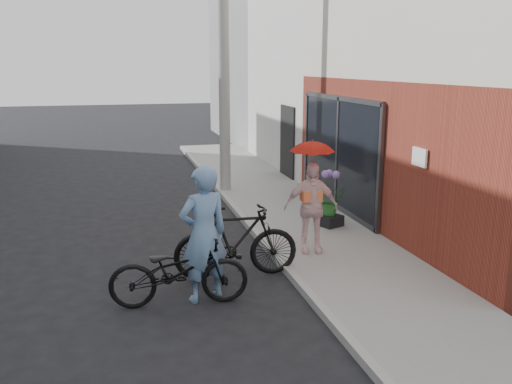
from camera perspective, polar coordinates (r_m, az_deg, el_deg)
name	(u,v)px	position (r m, az deg, el deg)	size (l,w,h in m)	color
ground	(234,286)	(8.40, -2.33, -9.82)	(80.00, 80.00, 0.00)	black
sidewalk	(316,233)	(10.75, 6.35, -4.30)	(2.20, 24.00, 0.12)	gray
curb	(259,238)	(10.40, 0.35, -4.82)	(0.12, 24.00, 0.12)	#9E9E99
plaster_building	(388,58)	(18.76, 13.76, 13.55)	(8.00, 6.00, 7.00)	silver
east_building_far	(313,60)	(25.15, 6.01, 13.69)	(8.00, 8.00, 7.00)	gray
utility_pole	(224,56)	(13.82, -3.41, 14.12)	(0.28, 0.28, 7.00)	#9E9E99
officer	(204,234)	(7.62, -5.53, -4.44)	(0.72, 0.47, 1.96)	#6A91BD
bike_left	(179,271)	(7.65, -8.13, -8.22)	(0.67, 1.92, 1.01)	black
bike_right	(236,241)	(8.53, -2.12, -5.21)	(0.55, 1.96, 1.18)	black
kimono_woman	(311,207)	(9.32, 5.80, -1.61)	(0.92, 0.38, 1.58)	#FFD6D5
parasol	(312,143)	(9.10, 5.96, 5.12)	(0.72, 0.72, 0.63)	red
planter	(330,220)	(11.03, 7.76, -2.97)	(0.42, 0.42, 0.22)	black
potted_plant	(330,201)	(10.92, 7.83, -0.91)	(0.54, 0.46, 0.60)	#2E7330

